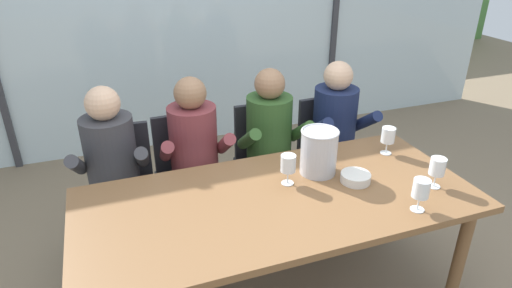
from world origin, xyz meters
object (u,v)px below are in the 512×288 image
object	(u,v)px
chair_center	(266,154)
person_maroon_top	(196,156)
ice_bucket_primary	(319,151)
wine_glass_by_right_taster	(438,167)
chair_right_of_center	(328,146)
tasting_bowl	(355,177)
wine_glass_center_pour	(288,165)
dining_table	(278,209)
chair_near_curtain	(122,181)
wine_glass_by_left_taster	(421,189)
wine_glass_near_bucket	(388,136)
person_charcoal_jacket	(112,169)
person_olive_shirt	(273,143)
person_navy_polo	(339,132)
chair_left_of_center	(188,167)

from	to	relation	value
chair_center	person_maroon_top	world-z (taller)	person_maroon_top
ice_bucket_primary	wine_glass_by_right_taster	world-z (taller)	ice_bucket_primary
ice_bucket_primary	chair_right_of_center	bearing A→B (deg)	56.22
wine_glass_by_right_taster	ice_bucket_primary	bearing A→B (deg)	145.44
chair_right_of_center	tasting_bowl	bearing A→B (deg)	-113.78
tasting_bowl	wine_glass_center_pour	size ratio (longest dim) A/B	0.96
chair_center	dining_table	bearing A→B (deg)	-106.27
chair_near_curtain	wine_glass_center_pour	world-z (taller)	wine_glass_center_pour
chair_right_of_center	wine_glass_by_left_taster	distance (m)	1.30
person_maroon_top	wine_glass_by_right_taster	size ratio (longest dim) A/B	6.87
ice_bucket_primary	wine_glass_near_bucket	world-z (taller)	ice_bucket_primary
chair_right_of_center	wine_glass_near_bucket	size ratio (longest dim) A/B	5.04
wine_glass_center_pour	wine_glass_by_right_taster	world-z (taller)	same
tasting_bowl	wine_glass_by_right_taster	xyz separation A→B (m)	(0.38, -0.20, 0.10)
person_charcoal_jacket	person_maroon_top	xyz separation A→B (m)	(0.53, -0.00, 0.00)
person_charcoal_jacket	person_olive_shirt	distance (m)	1.08
wine_glass_near_bucket	wine_glass_by_left_taster	bearing A→B (deg)	-110.60
person_navy_polo	wine_glass_near_bucket	bearing A→B (deg)	-84.45
person_olive_shirt	wine_glass_near_bucket	xyz separation A→B (m)	(0.56, -0.51, 0.19)
wine_glass_by_right_taster	person_navy_polo	bearing A→B (deg)	92.87
person_olive_shirt	ice_bucket_primary	world-z (taller)	person_olive_shirt
chair_near_curtain	person_navy_polo	distance (m)	1.56
person_olive_shirt	wine_glass_by_left_taster	size ratio (longest dim) A/B	6.87
chair_left_of_center	wine_glass_by_right_taster	size ratio (longest dim) A/B	5.04
chair_near_curtain	chair_right_of_center	distance (m)	1.55
person_charcoal_jacket	person_maroon_top	size ratio (longest dim) A/B	1.00
person_maroon_top	person_navy_polo	distance (m)	1.07
person_maroon_top	dining_table	bearing A→B (deg)	-66.49
person_navy_polo	chair_right_of_center	bearing A→B (deg)	90.43
wine_glass_near_bucket	wine_glass_center_pour	world-z (taller)	same
chair_left_of_center	person_navy_polo	xyz separation A→B (m)	(1.10, -0.17, 0.17)
wine_glass_by_left_taster	wine_glass_near_bucket	size ratio (longest dim) A/B	1.00
tasting_bowl	wine_glass_by_left_taster	bearing A→B (deg)	-67.09
wine_glass_center_pour	person_olive_shirt	bearing A→B (deg)	74.98
wine_glass_near_bucket	wine_glass_by_right_taster	xyz separation A→B (m)	(0.01, -0.43, 0.00)
person_charcoal_jacket	wine_glass_near_bucket	size ratio (longest dim) A/B	6.87
chair_near_curtain	ice_bucket_primary	distance (m)	1.34
person_olive_shirt	wine_glass_by_right_taster	world-z (taller)	person_olive_shirt
chair_center	wine_glass_center_pour	bearing A→B (deg)	-102.01
chair_near_curtain	person_charcoal_jacket	world-z (taller)	person_charcoal_jacket
chair_left_of_center	wine_glass_by_right_taster	world-z (taller)	wine_glass_by_right_taster
chair_center	person_olive_shirt	bearing A→B (deg)	-94.74
chair_near_curtain	wine_glass_by_left_taster	bearing A→B (deg)	-39.05
dining_table	person_maroon_top	distance (m)	0.80
chair_center	person_olive_shirt	size ratio (longest dim) A/B	0.73
chair_center	chair_near_curtain	bearing A→B (deg)	-176.60
ice_bucket_primary	wine_glass_by_right_taster	bearing A→B (deg)	-34.56
person_navy_polo	ice_bucket_primary	bearing A→B (deg)	-127.99
ice_bucket_primary	tasting_bowl	xyz separation A→B (m)	(0.15, -0.17, -0.11)
dining_table	wine_glass_near_bucket	size ratio (longest dim) A/B	12.10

